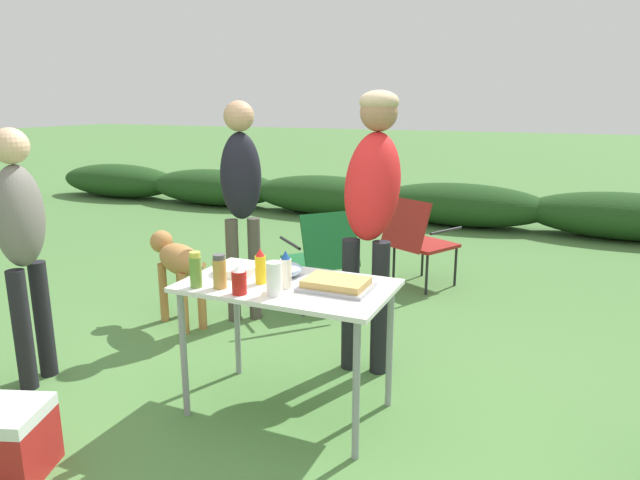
% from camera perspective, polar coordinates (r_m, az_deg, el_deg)
% --- Properties ---
extents(ground_plane, '(60.00, 60.00, 0.00)m').
position_cam_1_polar(ground_plane, '(3.32, -3.10, -16.58)').
color(ground_plane, '#4C7A3D').
extents(shrub_hedge, '(14.40, 0.90, 0.58)m').
position_cam_1_polar(shrub_hedge, '(8.05, 13.89, 3.46)').
color(shrub_hedge, '#1E4219').
rests_on(shrub_hedge, ground).
extents(folding_table, '(1.10, 0.64, 0.74)m').
position_cam_1_polar(folding_table, '(3.04, -3.26, -5.74)').
color(folding_table, silver).
rests_on(folding_table, ground).
extents(food_tray, '(0.36, 0.26, 0.06)m').
position_cam_1_polar(food_tray, '(2.92, 1.62, -4.44)').
color(food_tray, '#9E9EA3').
rests_on(food_tray, folding_table).
extents(plate_stack, '(0.25, 0.25, 0.04)m').
position_cam_1_polar(plate_stack, '(3.22, -8.44, -2.90)').
color(plate_stack, white).
rests_on(plate_stack, folding_table).
extents(mixing_bowl, '(0.22, 0.22, 0.07)m').
position_cam_1_polar(mixing_bowl, '(3.14, -3.73, -2.94)').
color(mixing_bowl, '#99B2CC').
rests_on(mixing_bowl, folding_table).
extents(paper_cup_stack, '(0.08, 0.08, 0.17)m').
position_cam_1_polar(paper_cup_stack, '(2.82, -4.60, -3.87)').
color(paper_cup_stack, white).
rests_on(paper_cup_stack, folding_table).
extents(spice_jar, '(0.07, 0.07, 0.18)m').
position_cam_1_polar(spice_jar, '(2.96, -10.01, -3.14)').
color(spice_jar, '#B2893D').
rests_on(spice_jar, folding_table).
extents(mustard_bottle, '(0.06, 0.06, 0.19)m').
position_cam_1_polar(mustard_bottle, '(3.00, -5.98, -2.68)').
color(mustard_bottle, yellow).
rests_on(mustard_bottle, folding_table).
extents(mayo_bottle, '(0.06, 0.06, 0.20)m').
position_cam_1_polar(mayo_bottle, '(2.92, -3.44, -3.05)').
color(mayo_bottle, silver).
rests_on(mayo_bottle, folding_table).
extents(relish_jar, '(0.06, 0.06, 0.19)m').
position_cam_1_polar(relish_jar, '(3.00, -12.33, -2.96)').
color(relish_jar, olive).
rests_on(relish_jar, folding_table).
extents(ketchup_bottle, '(0.07, 0.07, 0.15)m').
position_cam_1_polar(ketchup_bottle, '(2.86, -8.09, -4.00)').
color(ketchup_bottle, red).
rests_on(ketchup_bottle, folding_table).
extents(standing_person_in_dark_puffer, '(0.39, 0.52, 1.74)m').
position_cam_1_polar(standing_person_in_dark_puffer, '(3.54, 5.24, 4.59)').
color(standing_person_in_dark_puffer, black).
rests_on(standing_person_in_dark_puffer, ground).
extents(standing_person_in_navy_coat, '(0.38, 0.36, 1.68)m').
position_cam_1_polar(standing_person_in_navy_coat, '(4.31, -7.88, 5.14)').
color(standing_person_in_navy_coat, '#4C473D').
rests_on(standing_person_in_navy_coat, ground).
extents(standing_person_in_red_jacket, '(0.29, 0.36, 1.53)m').
position_cam_1_polar(standing_person_in_red_jacket, '(3.71, -27.70, 0.54)').
color(standing_person_in_red_jacket, black).
rests_on(standing_person_in_red_jacket, ground).
extents(dog, '(0.76, 0.45, 0.69)m').
position_cam_1_polar(dog, '(4.45, -14.07, -2.26)').
color(dog, '#B27A42').
rests_on(dog, ground).
extents(camp_chair_green_behind_table, '(0.75, 0.74, 0.83)m').
position_cam_1_polar(camp_chair_green_behind_table, '(4.61, 0.15, -1.42)').
color(camp_chair_green_behind_table, '#19602D').
rests_on(camp_chair_green_behind_table, ground).
extents(camp_chair_near_hedge, '(0.68, 0.74, 0.83)m').
position_cam_1_polar(camp_chair_near_hedge, '(5.23, 9.75, 0.22)').
color(camp_chair_near_hedge, maroon).
rests_on(camp_chair_near_hedge, ground).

